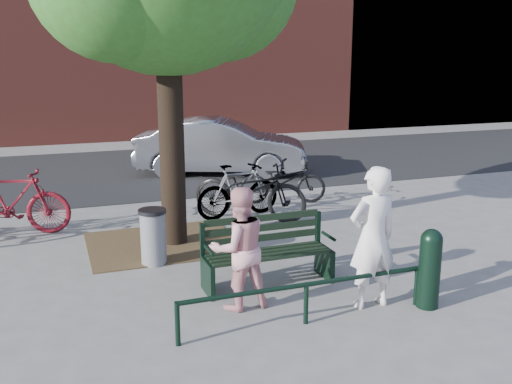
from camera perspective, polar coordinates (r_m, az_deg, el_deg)
name	(u,v)px	position (r m, az deg, el deg)	size (l,w,h in m)	color
ground	(268,285)	(7.80, 1.22, -9.28)	(90.00, 90.00, 0.00)	gray
dirt_pit	(163,243)	(9.53, -9.27, -5.08)	(2.40, 2.00, 0.02)	brown
road	(155,169)	(15.71, -10.09, 2.27)	(40.00, 7.00, 0.01)	black
park_bench	(266,250)	(7.70, 1.02, -5.79)	(1.74, 0.54, 0.97)	black
guard_railing	(306,291)	(6.63, 5.05, -9.82)	(3.06, 0.06, 0.51)	black
person_left	(373,238)	(7.03, 11.60, -4.50)	(0.64, 0.42, 1.76)	white
person_right	(239,248)	(6.90, -1.71, -5.66)	(0.74, 0.57, 1.52)	pink
bollard	(430,266)	(7.29, 16.98, -7.07)	(0.27, 0.27, 1.00)	black
litter_bin	(153,236)	(8.55, -10.25, -4.39)	(0.41, 0.41, 0.84)	gray
bicycle_b	(12,202)	(10.58, -23.23, -0.91)	(0.55, 1.94, 1.17)	#5F0D16
bicycle_c	(250,189)	(10.65, -0.63, 0.26)	(0.77, 2.20, 1.16)	black
bicycle_d	(238,190)	(10.83, -1.78, 0.15)	(0.49, 1.72, 1.04)	gray
bicycle_e	(283,181)	(11.86, 2.68, 1.11)	(0.63, 1.80, 0.95)	black
parked_car	(221,147)	(14.79, -3.49, 4.55)	(1.52, 4.36, 1.44)	slate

